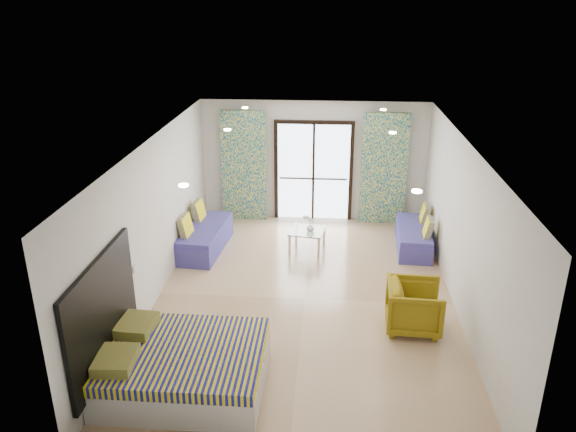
# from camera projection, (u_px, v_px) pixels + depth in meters

# --- Properties ---
(floor) EXTENTS (5.00, 7.50, 0.01)m
(floor) POSITION_uv_depth(u_px,v_px,m) (304.00, 299.00, 9.55)
(floor) COLOR #A0815F
(floor) RESTS_ON ground
(ceiling) EXTENTS (5.00, 7.50, 0.01)m
(ceiling) POSITION_uv_depth(u_px,v_px,m) (306.00, 144.00, 8.55)
(ceiling) COLOR silver
(ceiling) RESTS_ON ground
(wall_back) EXTENTS (5.00, 0.01, 2.70)m
(wall_back) POSITION_uv_depth(u_px,v_px,m) (314.00, 161.00, 12.53)
(wall_back) COLOR silver
(wall_back) RESTS_ON ground
(wall_front) EXTENTS (5.00, 0.01, 2.70)m
(wall_front) POSITION_uv_depth(u_px,v_px,m) (287.00, 370.00, 5.58)
(wall_front) COLOR silver
(wall_front) RESTS_ON ground
(wall_left) EXTENTS (0.01, 7.50, 2.70)m
(wall_left) POSITION_uv_depth(u_px,v_px,m) (154.00, 221.00, 9.23)
(wall_left) COLOR silver
(wall_left) RESTS_ON ground
(wall_right) EXTENTS (0.01, 7.50, 2.70)m
(wall_right) POSITION_uv_depth(u_px,v_px,m) (463.00, 230.00, 8.87)
(wall_right) COLOR silver
(wall_right) RESTS_ON ground
(balcony_door) EXTENTS (1.76, 0.08, 2.28)m
(balcony_door) POSITION_uv_depth(u_px,v_px,m) (314.00, 166.00, 12.53)
(balcony_door) COLOR black
(balcony_door) RESTS_ON floor
(balcony_rail) EXTENTS (1.52, 0.03, 0.04)m
(balcony_rail) POSITION_uv_depth(u_px,v_px,m) (313.00, 179.00, 12.65)
(balcony_rail) COLOR #595451
(balcony_rail) RESTS_ON balcony_door
(curtain_left) EXTENTS (1.00, 0.10, 2.50)m
(curtain_left) POSITION_uv_depth(u_px,v_px,m) (244.00, 166.00, 12.51)
(curtain_left) COLOR white
(curtain_left) RESTS_ON floor
(curtain_right) EXTENTS (1.00, 0.10, 2.50)m
(curtain_right) POSITION_uv_depth(u_px,v_px,m) (384.00, 169.00, 12.28)
(curtain_right) COLOR white
(curtain_right) RESTS_ON floor
(downlight_a) EXTENTS (0.12, 0.12, 0.02)m
(downlight_a) POSITION_uv_depth(u_px,v_px,m) (184.00, 185.00, 6.81)
(downlight_a) COLOR #FFE0B2
(downlight_a) RESTS_ON ceiling
(downlight_b) EXTENTS (0.12, 0.12, 0.02)m
(downlight_b) POSITION_uv_depth(u_px,v_px,m) (417.00, 191.00, 6.61)
(downlight_b) COLOR #FFE0B2
(downlight_b) RESTS_ON ceiling
(downlight_c) EXTENTS (0.12, 0.12, 0.02)m
(downlight_c) POSITION_uv_depth(u_px,v_px,m) (227.00, 130.00, 9.59)
(downlight_c) COLOR #FFE0B2
(downlight_c) RESTS_ON ceiling
(downlight_d) EXTENTS (0.12, 0.12, 0.02)m
(downlight_d) POSITION_uv_depth(u_px,v_px,m) (393.00, 133.00, 9.39)
(downlight_d) COLOR #FFE0B2
(downlight_d) RESTS_ON ceiling
(downlight_e) EXTENTS (0.12, 0.12, 0.02)m
(downlight_e) POSITION_uv_depth(u_px,v_px,m) (245.00, 108.00, 11.44)
(downlight_e) COLOR #FFE0B2
(downlight_e) RESTS_ON ceiling
(downlight_f) EXTENTS (0.12, 0.12, 0.02)m
(downlight_f) POSITION_uv_depth(u_px,v_px,m) (383.00, 110.00, 11.24)
(downlight_f) COLOR #FFE0B2
(downlight_f) RESTS_ON ceiling
(headboard) EXTENTS (0.06, 2.10, 1.50)m
(headboard) POSITION_uv_depth(u_px,v_px,m) (103.00, 314.00, 7.13)
(headboard) COLOR black
(headboard) RESTS_ON floor
(switch_plate) EXTENTS (0.02, 0.10, 0.10)m
(switch_plate) POSITION_uv_depth(u_px,v_px,m) (135.00, 269.00, 8.29)
(switch_plate) COLOR silver
(switch_plate) RESTS_ON wall_left
(bed) EXTENTS (2.06, 1.68, 0.71)m
(bed) POSITION_uv_depth(u_px,v_px,m) (183.00, 366.00, 7.34)
(bed) COLOR silver
(bed) RESTS_ON floor
(daybed_left) EXTENTS (0.84, 1.84, 0.88)m
(daybed_left) POSITION_uv_depth(u_px,v_px,m) (204.00, 237.00, 11.30)
(daybed_left) COLOR #403C8F
(daybed_left) RESTS_ON floor
(daybed_right) EXTENTS (0.73, 1.67, 0.81)m
(daybed_right) POSITION_uv_depth(u_px,v_px,m) (414.00, 236.00, 11.37)
(daybed_right) COLOR #403C8F
(daybed_right) RESTS_ON floor
(coffee_table) EXTENTS (0.77, 0.77, 0.77)m
(coffee_table) POSITION_uv_depth(u_px,v_px,m) (307.00, 232.00, 11.21)
(coffee_table) COLOR silver
(coffee_table) RESTS_ON floor
(vase) EXTENTS (0.20, 0.20, 0.16)m
(vase) POSITION_uv_depth(u_px,v_px,m) (310.00, 228.00, 11.10)
(vase) COLOR white
(vase) RESTS_ON coffee_table
(armchair) EXTENTS (0.80, 0.85, 0.83)m
(armchair) POSITION_uv_depth(u_px,v_px,m) (414.00, 305.00, 8.56)
(armchair) COLOR olive
(armchair) RESTS_ON floor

